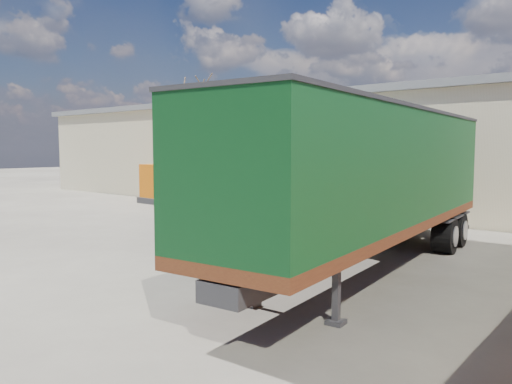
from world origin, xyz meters
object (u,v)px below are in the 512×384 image
Objects in this scene: orange_skip at (171,187)px; box_trailer at (372,174)px; tractor_unit at (317,184)px; bare_tree at (194,85)px; panel_van at (262,187)px.

box_trailer is at bearing -21.77° from orange_skip.
tractor_unit is at bearing -14.16° from orange_skip.
bare_tree reaches higher than box_trailer.
bare_tree is 1.79× the size of panel_van.
tractor_unit reaches higher than panel_van.
bare_tree is 0.85× the size of box_trailer.
bare_tree is 30.69m from box_trailer.
box_trailer is (3.48, -3.26, 0.57)m from tractor_unit.
box_trailer is 15.80m from orange_skip.
tractor_unit is at bearing -35.09° from bare_tree.
bare_tree reaches higher than tractor_unit.
panel_van is 1.62× the size of orange_skip.
bare_tree is 16.64m from orange_skip.
bare_tree is at bearing 169.38° from tractor_unit.
panel_van reaches higher than orange_skip.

